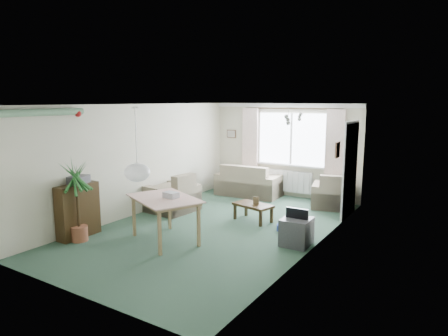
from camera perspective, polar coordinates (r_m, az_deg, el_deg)
The scene contains 25 objects.
ground at distance 7.95m, azimuth -1.17°, elevation -8.51°, with size 6.50×6.50×0.00m, color #2D4C3B.
window at distance 10.37m, azimuth 9.64°, elevation 4.12°, with size 1.80×0.03×1.30m, color white.
curtain_rod at distance 10.25m, azimuth 9.59°, elevation 8.37°, with size 2.60×0.03×0.03m, color black.
curtain_left at distance 10.79m, azimuth 3.76°, elevation 3.22°, with size 0.45×0.08×2.00m, color beige.
curtain_right at distance 9.91m, azimuth 15.52°, elevation 2.31°, with size 0.45×0.08×2.00m, color beige.
radiator at distance 10.49m, azimuth 9.39°, elevation -1.89°, with size 1.20×0.10×0.55m, color white.
doorway at distance 8.90m, azimuth 17.61°, elevation -0.36°, with size 0.03×0.95×2.00m, color black.
pendant_lamp at distance 5.72m, azimuth -12.30°, elevation -0.63°, with size 0.36×0.36×0.36m, color white.
tinsel_garland at distance 7.28m, azimuth -24.63°, elevation 7.23°, with size 1.60×1.60×0.12m, color #196626.
bauble_cluster_a at distance 7.75m, azimuth 10.65°, elevation 7.59°, with size 0.20×0.20×0.20m, color silver.
bauble_cluster_b at distance 6.53m, azimuth 9.18°, elevation 7.27°, with size 0.20×0.20×0.20m, color silver.
wall_picture_back at distance 11.17m, azimuth 1.08°, elevation 4.90°, with size 0.28×0.03×0.22m, color brown.
wall_picture_right at distance 7.87m, azimuth 15.92°, elevation 2.51°, with size 0.03×0.24×0.30m, color brown.
sofa at distance 10.51m, azimuth 3.61°, elevation -1.69°, with size 1.65×0.87×0.83m, color beige.
armchair_corner at distance 9.64m, azimuth 15.30°, elevation -3.09°, with size 0.91×0.86×0.81m, color beige.
armchair_left at distance 9.07m, azimuth -7.41°, elevation -3.43°, with size 0.98×0.92×0.87m, color #C1AD92.
coffee_table at distance 8.34m, azimuth 4.17°, elevation -6.35°, with size 0.80×0.45×0.36m, color black.
photo_frame at distance 8.25m, azimuth 4.60°, elevation -4.66°, with size 0.12×0.02×0.16m, color brown.
bookshelf at distance 7.77m, azimuth -20.14°, elevation -5.75°, with size 0.27×0.80×0.98m, color black.
hifi_box at distance 7.73m, azimuth -20.04°, elevation -1.56°, with size 0.28×0.35×0.14m, color #38383D.
houseplant at distance 7.49m, azimuth -20.20°, elevation -4.47°, with size 0.62×0.62×1.46m, color #226434.
dining_table at distance 7.20m, azimuth -8.43°, elevation -7.36°, with size 1.23×0.82×0.77m, color #9B8954.
gift_box at distance 7.07m, azimuth -7.58°, elevation -3.91°, with size 0.25×0.18×0.12m, color silver.
tv_cube at distance 7.09m, azimuth 10.33°, elevation -8.94°, with size 0.47×0.52×0.47m, color #3C3C41.
pet_bed at distance 7.86m, azimuth 9.53°, elevation -8.43°, with size 0.55×0.55×0.11m, color #21259B.
Camera 1 is at (4.16, -6.30, 2.48)m, focal length 32.00 mm.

